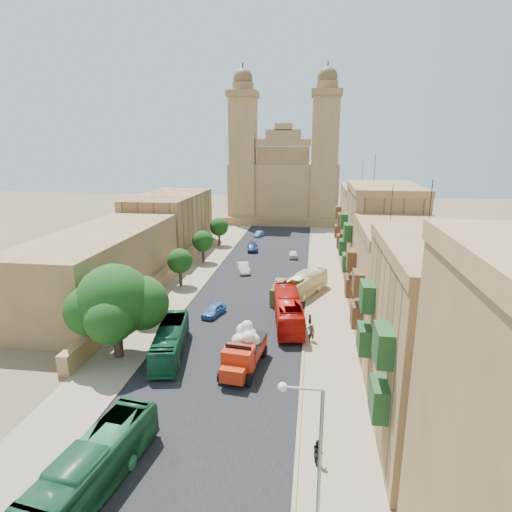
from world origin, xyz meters
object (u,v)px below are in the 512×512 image
(red_truck, at_px, (244,350))
(pedestrian_b, at_px, (318,452))
(car_cream, at_px, (282,283))
(car_dkblue, at_px, (252,247))
(bus_green_south, at_px, (92,469))
(bus_green_north, at_px, (170,341))
(car_blue_a, at_px, (214,310))
(bus_cream_east, at_px, (303,285))
(street_tree_c, at_px, (203,241))
(pedestrian_a, at_px, (311,333))
(car_blue_b, at_px, (259,234))
(street_tree_d, at_px, (219,227))
(street_tree_b, at_px, (180,261))
(church, at_px, (285,182))
(olive_pickup, at_px, (285,293))
(bus_red_east, at_px, (288,310))
(ficus_tree, at_px, (115,303))
(pedestrian_c, at_px, (310,321))
(car_white_a, at_px, (243,268))
(car_white_b, at_px, (293,254))
(street_tree_a, at_px, (145,291))
(streetlamp, at_px, (310,443))

(red_truck, relative_size, pedestrian_b, 4.39)
(car_cream, relative_size, car_dkblue, 1.01)
(bus_green_south, xyz_separation_m, bus_green_north, (-0.97, 15.88, -0.10))
(car_blue_a, bearing_deg, bus_cream_east, 55.96)
(car_cream, bearing_deg, red_truck, 87.19)
(red_truck, bearing_deg, street_tree_c, 110.26)
(pedestrian_a, bearing_deg, car_blue_b, -93.64)
(bus_green_north, xyz_separation_m, pedestrian_b, (13.23, -12.05, -0.56))
(street_tree_d, height_order, car_cream, street_tree_d)
(car_dkblue, bearing_deg, street_tree_b, -116.57)
(church, distance_m, street_tree_b, 55.85)
(street_tree_b, distance_m, car_dkblue, 21.82)
(red_truck, xyz_separation_m, olive_pickup, (2.35, 16.62, -0.71))
(red_truck, height_order, car_dkblue, red_truck)
(street_tree_b, relative_size, bus_red_east, 0.46)
(ficus_tree, height_order, car_cream, ficus_tree)
(bus_green_south, relative_size, pedestrian_c, 6.70)
(street_tree_d, relative_size, car_dkblue, 1.16)
(street_tree_c, height_order, pedestrian_a, street_tree_c)
(red_truck, height_order, bus_green_north, red_truck)
(bus_green_north, relative_size, car_white_a, 2.26)
(car_cream, bearing_deg, car_white_a, -43.03)
(car_cream, bearing_deg, car_blue_b, -75.78)
(red_truck, relative_size, bus_green_north, 0.72)
(ficus_tree, height_order, red_truck, ficus_tree)
(car_blue_a, height_order, pedestrian_c, pedestrian_c)
(car_white_b, bearing_deg, street_tree_b, 46.14)
(bus_green_north, xyz_separation_m, car_white_a, (2.33, 26.38, -0.65))
(car_cream, height_order, pedestrian_a, pedestrian_a)
(street_tree_a, bearing_deg, olive_pickup, 29.07)
(car_cream, xyz_separation_m, pedestrian_a, (4.04, -15.75, 0.21))
(church, xyz_separation_m, bus_green_south, (-4.00, -89.53, -8.05))
(bus_green_north, bearing_deg, red_truck, -22.76)
(ficus_tree, height_order, street_tree_c, ficus_tree)
(olive_pickup, bearing_deg, street_tree_b, 164.47)
(street_tree_a, relative_size, bus_green_north, 0.52)
(bus_red_east, bearing_deg, car_cream, -89.94)
(streetlamp, xyz_separation_m, bus_green_north, (-12.69, 16.96, -3.84))
(ficus_tree, relative_size, car_cream, 1.87)
(red_truck, height_order, bus_green_south, red_truck)
(street_tree_b, bearing_deg, bus_green_south, -80.25)
(bus_green_south, bearing_deg, streetlamp, 3.14)
(bus_cream_east, bearing_deg, church, -58.71)
(streetlamp, xyz_separation_m, red_truck, (-5.68, 15.38, -3.46))
(red_truck, relative_size, car_white_b, 1.96)
(streetlamp, distance_m, pedestrian_b, 6.61)
(bus_green_south, xyz_separation_m, car_cream, (7.64, 36.10, -0.82))
(street_tree_c, bearing_deg, car_blue_b, 73.21)
(car_cream, xyz_separation_m, car_blue_b, (-7.27, 31.94, -0.10))
(street_tree_a, height_order, bus_green_south, street_tree_a)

